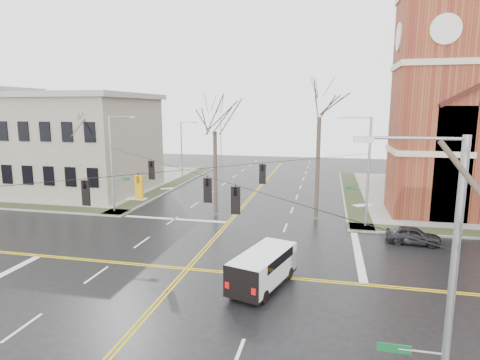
% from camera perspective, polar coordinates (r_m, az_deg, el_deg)
% --- Properties ---
extents(ground, '(120.00, 120.00, 0.00)m').
position_cam_1_polar(ground, '(25.58, -7.49, -12.42)').
color(ground, black).
rests_on(ground, ground).
extents(sidewalks, '(80.00, 80.00, 0.17)m').
position_cam_1_polar(sidewalks, '(25.56, -7.49, -12.26)').
color(sidewalks, gray).
rests_on(sidewalks, ground).
extents(road_markings, '(100.00, 100.00, 0.01)m').
position_cam_1_polar(road_markings, '(25.58, -7.49, -12.41)').
color(road_markings, gold).
rests_on(road_markings, ground).
extents(civic_building_a, '(18.00, 14.00, 11.00)m').
position_cam_1_polar(civic_building_a, '(52.06, -23.19, 4.61)').
color(civic_building_a, gray).
rests_on(civic_building_a, ground).
extents(signal_pole_ne, '(2.75, 0.22, 9.00)m').
position_cam_1_polar(signal_pole_ne, '(34.15, 17.52, 1.54)').
color(signal_pole_ne, gray).
rests_on(signal_pole_ne, ground).
extents(signal_pole_nw, '(2.75, 0.22, 9.00)m').
position_cam_1_polar(signal_pole_nw, '(39.23, -17.58, 2.59)').
color(signal_pole_nw, gray).
rests_on(signal_pole_nw, ground).
extents(signal_pole_se, '(2.75, 0.22, 9.00)m').
position_cam_1_polar(signal_pole_se, '(12.11, 27.00, -14.52)').
color(signal_pole_se, gray).
rests_on(signal_pole_se, ground).
extents(span_wires, '(23.02, 23.02, 0.03)m').
position_cam_1_polar(span_wires, '(23.91, -7.83, 1.44)').
color(span_wires, black).
rests_on(span_wires, ground).
extents(traffic_signals, '(8.21, 8.26, 1.30)m').
position_cam_1_polar(traffic_signals, '(23.42, -8.35, -0.62)').
color(traffic_signals, black).
rests_on(traffic_signals, ground).
extents(streetlight_north_a, '(2.30, 0.20, 8.00)m').
position_cam_1_polar(streetlight_north_a, '(53.86, -8.17, 4.38)').
color(streetlight_north_a, gray).
rests_on(streetlight_north_a, ground).
extents(streetlight_north_b, '(2.30, 0.20, 8.00)m').
position_cam_1_polar(streetlight_north_b, '(72.86, -2.63, 5.95)').
color(streetlight_north_b, gray).
rests_on(streetlight_north_b, ground).
extents(cargo_van, '(3.40, 5.54, 1.98)m').
position_cam_1_polar(cargo_van, '(22.85, 3.52, -12.02)').
color(cargo_van, white).
rests_on(cargo_van, ground).
extents(parked_car_a, '(3.96, 1.92, 1.30)m').
position_cam_1_polar(parked_car_a, '(32.14, 23.35, -7.21)').
color(parked_car_a, black).
rests_on(parked_car_a, ground).
extents(tree_nw_far, '(4.00, 4.00, 10.41)m').
position_cam_1_polar(tree_nw_far, '(43.15, -20.91, 6.52)').
color(tree_nw_far, '#382F24').
rests_on(tree_nw_far, ground).
extents(tree_nw_near, '(4.00, 4.00, 11.37)m').
position_cam_1_polar(tree_nw_near, '(36.40, -3.60, 7.68)').
color(tree_nw_near, '#382F24').
rests_on(tree_nw_near, ground).
extents(tree_ne, '(4.00, 4.00, 13.35)m').
position_cam_1_polar(tree_ne, '(35.49, 11.25, 9.72)').
color(tree_ne, '#382F24').
rests_on(tree_ne, ground).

